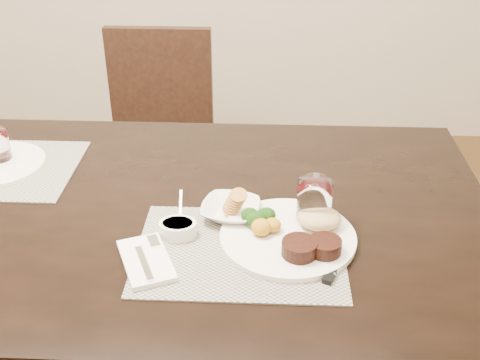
{
  "coord_description": "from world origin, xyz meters",
  "views": [
    {
      "loc": [
        0.43,
        -1.24,
        1.56
      ],
      "look_at": [
        0.37,
        0.03,
        0.82
      ],
      "focal_mm": 45.0,
      "sensor_mm": 36.0,
      "label": 1
    }
  ],
  "objects_px": {
    "dinner_plate": "(295,234)",
    "steak_knife": "(332,261)",
    "cracker_bowl": "(231,210)",
    "wine_glass_near": "(314,205)",
    "chair_far": "(159,132)"
  },
  "relations": [
    {
      "from": "steak_knife",
      "to": "cracker_bowl",
      "type": "bearing_deg",
      "value": 165.11
    },
    {
      "from": "cracker_bowl",
      "to": "wine_glass_near",
      "type": "bearing_deg",
      "value": -5.04
    },
    {
      "from": "cracker_bowl",
      "to": "wine_glass_near",
      "type": "relative_size",
      "value": 1.44
    },
    {
      "from": "steak_knife",
      "to": "wine_glass_near",
      "type": "bearing_deg",
      "value": 123.69
    },
    {
      "from": "dinner_plate",
      "to": "wine_glass_near",
      "type": "height_order",
      "value": "wine_glass_near"
    },
    {
      "from": "dinner_plate",
      "to": "chair_far",
      "type": "bearing_deg",
      "value": 137.61
    },
    {
      "from": "dinner_plate",
      "to": "steak_knife",
      "type": "height_order",
      "value": "dinner_plate"
    },
    {
      "from": "dinner_plate",
      "to": "steak_knife",
      "type": "xyz_separation_m",
      "value": [
        0.08,
        -0.08,
        -0.01
      ]
    },
    {
      "from": "wine_glass_near",
      "to": "steak_knife",
      "type": "bearing_deg",
      "value": -78.09
    },
    {
      "from": "chair_far",
      "to": "dinner_plate",
      "type": "relative_size",
      "value": 2.9
    },
    {
      "from": "dinner_plate",
      "to": "cracker_bowl",
      "type": "distance_m",
      "value": 0.18
    },
    {
      "from": "steak_knife",
      "to": "wine_glass_near",
      "type": "height_order",
      "value": "wine_glass_near"
    },
    {
      "from": "dinner_plate",
      "to": "cracker_bowl",
      "type": "bearing_deg",
      "value": 170.71
    },
    {
      "from": "chair_far",
      "to": "wine_glass_near",
      "type": "bearing_deg",
      "value": -61.01
    },
    {
      "from": "dinner_plate",
      "to": "wine_glass_near",
      "type": "bearing_deg",
      "value": 80.76
    }
  ]
}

